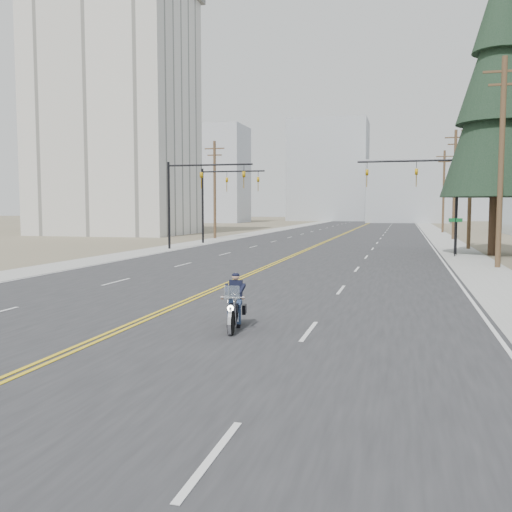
{
  "coord_description": "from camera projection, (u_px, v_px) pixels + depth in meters",
  "views": [
    {
      "loc": [
        7.4,
        -10.9,
        3.32
      ],
      "look_at": [
        2.29,
        8.8,
        1.6
      ],
      "focal_mm": 40.0,
      "sensor_mm": 36.0,
      "label": 1
    }
  ],
  "objects": [
    {
      "name": "ground_plane",
      "position": [
        57.0,
        358.0,
        12.64
      ],
      "size": [
        400.0,
        400.0,
        0.0
      ],
      "primitive_type": "plane",
      "color": "#776D56",
      "rests_on": "ground"
    },
    {
      "name": "utility_pole_c",
      "position": [
        470.0,
        178.0,
        45.68
      ],
      "size": [
        2.2,
        0.3,
        11.0
      ],
      "color": "brown",
      "rests_on": "ground"
    },
    {
      "name": "utility_pole_d",
      "position": [
        455.0,
        183.0,
        60.13
      ],
      "size": [
        2.2,
        0.3,
        11.5
      ],
      "color": "brown",
      "rests_on": "ground"
    },
    {
      "name": "street_sign",
      "position": [
        455.0,
        230.0,
        38.72
      ],
      "size": [
        0.9,
        0.06,
        2.62
      ],
      "color": "black",
      "rests_on": "ground"
    },
    {
      "name": "sidewalk_right",
      "position": [
        435.0,
        232.0,
        77.28
      ],
      "size": [
        3.0,
        200.0,
        0.01
      ],
      "primitive_type": "cube",
      "color": "#A5A5A0",
      "rests_on": "ground"
    },
    {
      "name": "road",
      "position": [
        349.0,
        232.0,
        80.16
      ],
      "size": [
        20.0,
        200.0,
        0.01
      ],
      "primitive_type": "cube",
      "color": "#303033",
      "rests_on": "ground"
    },
    {
      "name": "traffic_mast_far",
      "position": [
        220.0,
        191.0,
        53.14
      ],
      "size": [
        6.1,
        0.26,
        7.0
      ],
      "color": "black",
      "rests_on": "ground"
    },
    {
      "name": "sidewalk_left",
      "position": [
        270.0,
        231.0,
        83.03
      ],
      "size": [
        3.0,
        200.0,
        0.01
      ],
      "primitive_type": "cube",
      "color": "#A5A5A0",
      "rests_on": "ground"
    },
    {
      "name": "traffic_mast_right",
      "position": [
        427.0,
        185.0,
        40.84
      ],
      "size": [
        7.1,
        0.26,
        7.0
      ],
      "color": "black",
      "rests_on": "ground"
    },
    {
      "name": "traffic_mast_left",
      "position": [
        192.0,
        188.0,
        45.34
      ],
      "size": [
        7.1,
        0.26,
        7.0
      ],
      "color": "black",
      "rests_on": "ground"
    },
    {
      "name": "motorcyclist",
      "position": [
        234.0,
        302.0,
        15.5
      ],
      "size": [
        1.15,
        2.08,
        1.54
      ],
      "primitive_type": null,
      "rotation": [
        0.0,
        0.0,
        3.3
      ],
      "color": "black",
      "rests_on": "ground"
    },
    {
      "name": "utility_pole_b",
      "position": [
        501.0,
        159.0,
        31.19
      ],
      "size": [
        2.2,
        0.3,
        11.5
      ],
      "color": "brown",
      "rests_on": "ground"
    },
    {
      "name": "utility_pole_e",
      "position": [
        444.0,
        190.0,
        76.55
      ],
      "size": [
        2.2,
        0.3,
        11.0
      ],
      "color": "brown",
      "rests_on": "ground"
    },
    {
      "name": "haze_bldg_e",
      "position": [
        473.0,
        198.0,
        150.56
      ],
      "size": [
        14.0,
        14.0,
        12.0
      ],
      "primitive_type": "cube",
      "color": "#B7BCC6",
      "rests_on": "ground"
    },
    {
      "name": "haze_bldg_b",
      "position": [
        407.0,
        192.0,
        130.62
      ],
      "size": [
        18.0,
        14.0,
        14.0
      ],
      "primitive_type": "cube",
      "color": "#ADB2B7",
      "rests_on": "ground"
    },
    {
      "name": "haze_bldg_f",
      "position": [
        179.0,
        190.0,
        149.87
      ],
      "size": [
        12.0,
        12.0,
        16.0
      ],
      "primitive_type": "cube",
      "color": "#ADB2B7",
      "rests_on": "ground"
    },
    {
      "name": "utility_pole_left",
      "position": [
        215.0,
        188.0,
        61.6
      ],
      "size": [
        2.2,
        0.3,
        10.5
      ],
      "color": "brown",
      "rests_on": "ground"
    },
    {
      "name": "conifer_tall",
      "position": [
        499.0,
        85.0,
        39.03
      ],
      "size": [
        7.37,
        7.37,
        20.47
      ],
      "rotation": [
        0.0,
        0.0,
        0.03
      ],
      "color": "#382619",
      "rests_on": "ground"
    },
    {
      "name": "apartment_block",
      "position": [
        115.0,
        115.0,
        71.43
      ],
      "size": [
        18.0,
        14.0,
        30.0
      ],
      "primitive_type": "cube",
      "color": "silver",
      "rests_on": "ground"
    },
    {
      "name": "haze_bldg_d",
      "position": [
        329.0,
        171.0,
        149.59
      ],
      "size": [
        20.0,
        15.0,
        26.0
      ],
      "primitive_type": "cube",
      "color": "#ADB2B7",
      "rests_on": "ground"
    },
    {
      "name": "haze_bldg_a",
      "position": [
        215.0,
        175.0,
        131.39
      ],
      "size": [
        14.0,
        12.0,
        22.0
      ],
      "primitive_type": "cube",
      "color": "#B7BCC6",
      "rests_on": "ground"
    }
  ]
}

